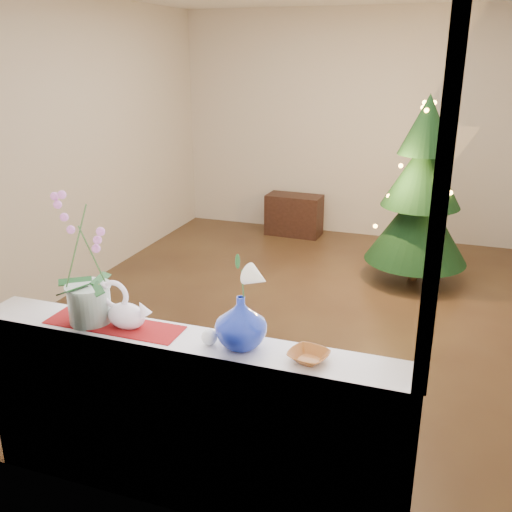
{
  "coord_description": "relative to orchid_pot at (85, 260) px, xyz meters",
  "views": [
    {
      "loc": [
        1.11,
        -4.52,
        2.18
      ],
      "look_at": [
        0.02,
        -1.4,
        1.0
      ],
      "focal_mm": 40.0,
      "sensor_mm": 36.0,
      "label": 1
    }
  ],
  "objects": [
    {
      "name": "windowsill",
      "position": [
        0.51,
        0.0,
        -0.35
      ],
      "size": [
        2.2,
        0.26,
        0.04
      ],
      "primitive_type": "cube",
      "color": "white",
      "rests_on": "window_apron"
    },
    {
      "name": "xmas_tree",
      "position": [
        1.34,
        3.49,
        -0.33
      ],
      "size": [
        1.1,
        1.1,
        1.84
      ],
      "primitive_type": null,
      "rotation": [
        0.0,
        0.0,
        0.1
      ],
      "color": "black",
      "rests_on": "ground"
    },
    {
      "name": "wall_back",
      "position": [
        0.51,
        4.87,
        0.1
      ],
      "size": [
        4.5,
        0.1,
        2.7
      ],
      "primitive_type": "cube",
      "color": "beige",
      "rests_on": "ground"
    },
    {
      "name": "side_table",
      "position": [
        -0.22,
        4.58,
        -0.99
      ],
      "size": [
        0.7,
        0.37,
        0.51
      ],
      "primitive_type": "cube",
      "rotation": [
        0.0,
        0.0,
        -0.05
      ],
      "color": "black",
      "rests_on": "ground"
    },
    {
      "name": "window_apron",
      "position": [
        0.51,
        -0.09,
        -0.81
      ],
      "size": [
        2.2,
        0.08,
        0.88
      ],
      "primitive_type": "cube",
      "color": "white",
      "rests_on": "ground"
    },
    {
      "name": "window_frame",
      "position": [
        0.51,
        -0.1,
        0.45
      ],
      "size": [
        2.22,
        0.06,
        1.6
      ],
      "primitive_type": null,
      "color": "white",
      "rests_on": "windowsill"
    },
    {
      "name": "wall_front",
      "position": [
        0.51,
        -0.13,
        0.1
      ],
      "size": [
        4.5,
        0.1,
        2.7
      ],
      "primitive_type": "cube",
      "color": "beige",
      "rests_on": "ground"
    },
    {
      "name": "wall_left",
      "position": [
        -1.74,
        2.37,
        0.1
      ],
      "size": [
        0.1,
        5.0,
        2.7
      ],
      "primitive_type": "cube",
      "color": "beige",
      "rests_on": "ground"
    },
    {
      "name": "swan",
      "position": [
        0.2,
        0.01,
        -0.21
      ],
      "size": [
        0.29,
        0.21,
        0.23
      ],
      "primitive_type": null,
      "rotation": [
        0.0,
        0.0,
        0.36
      ],
      "color": "white",
      "rests_on": "windowsill"
    },
    {
      "name": "amber_dish",
      "position": [
        1.12,
        -0.01,
        -0.31
      ],
      "size": [
        0.18,
        0.18,
        0.04
      ],
      "primitive_type": "imported",
      "rotation": [
        0.0,
        0.0,
        -0.25
      ],
      "color": "brown",
      "rests_on": "windowsill"
    },
    {
      "name": "blue_vase",
      "position": [
        0.79,
        0.01,
        -0.19
      ],
      "size": [
        0.35,
        0.35,
        0.28
      ],
      "primitive_type": "imported",
      "rotation": [
        0.0,
        0.0,
        -0.4
      ],
      "color": "navy",
      "rests_on": "windowsill"
    },
    {
      "name": "lily",
      "position": [
        0.79,
        0.01,
        0.06
      ],
      "size": [
        0.16,
        0.09,
        0.21
      ],
      "primitive_type": null,
      "color": "white",
      "rests_on": "blue_vase"
    },
    {
      "name": "runner",
      "position": [
        0.13,
        0.0,
        -0.32
      ],
      "size": [
        0.7,
        0.2,
        0.01
      ],
      "primitive_type": "cube",
      "color": "maroon",
      "rests_on": "windowsill"
    },
    {
      "name": "paperweight",
      "position": [
        0.65,
        -0.02,
        -0.29
      ],
      "size": [
        0.09,
        0.09,
        0.07
      ],
      "primitive_type": "sphere",
      "rotation": [
        0.0,
        0.0,
        -0.18
      ],
      "color": "silver",
      "rests_on": "windowsill"
    },
    {
      "name": "ground",
      "position": [
        0.51,
        2.37,
        -1.25
      ],
      "size": [
        5.0,
        5.0,
        0.0
      ],
      "primitive_type": "plane",
      "color": "#392317",
      "rests_on": "ground"
    },
    {
      "name": "orchid_pot",
      "position": [
        0.0,
        0.0,
        0.0
      ],
      "size": [
        0.28,
        0.28,
        0.65
      ],
      "primitive_type": null,
      "rotation": [
        0.0,
        0.0,
        0.28
      ],
      "color": "silver",
      "rests_on": "windowsill"
    }
  ]
}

